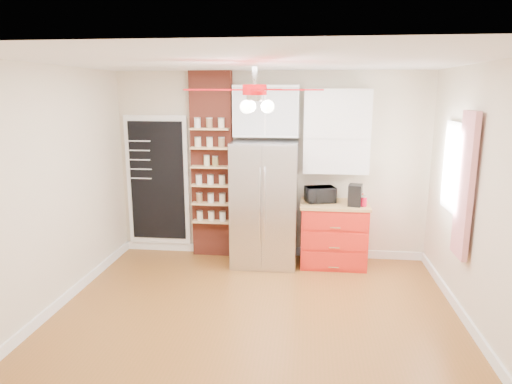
# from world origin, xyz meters

# --- Properties ---
(floor) EXTENTS (4.50, 4.50, 0.00)m
(floor) POSITION_xyz_m (0.00, 0.00, 0.00)
(floor) COLOR brown
(floor) RESTS_ON ground
(ceiling) EXTENTS (4.50, 4.50, 0.00)m
(ceiling) POSITION_xyz_m (0.00, 0.00, 2.70)
(ceiling) COLOR white
(ceiling) RESTS_ON wall_back
(wall_back) EXTENTS (4.50, 0.02, 2.70)m
(wall_back) POSITION_xyz_m (0.00, 2.00, 1.35)
(wall_back) COLOR beige
(wall_back) RESTS_ON floor
(wall_front) EXTENTS (4.50, 0.02, 2.70)m
(wall_front) POSITION_xyz_m (0.00, -2.00, 1.35)
(wall_front) COLOR beige
(wall_front) RESTS_ON floor
(wall_left) EXTENTS (0.02, 4.00, 2.70)m
(wall_left) POSITION_xyz_m (-2.25, 0.00, 1.35)
(wall_left) COLOR beige
(wall_left) RESTS_ON floor
(wall_right) EXTENTS (0.02, 4.00, 2.70)m
(wall_right) POSITION_xyz_m (2.25, 0.00, 1.35)
(wall_right) COLOR beige
(wall_right) RESTS_ON floor
(chalkboard) EXTENTS (0.95, 0.05, 1.95)m
(chalkboard) POSITION_xyz_m (-1.70, 1.96, 1.10)
(chalkboard) COLOR white
(chalkboard) RESTS_ON wall_back
(brick_pillar) EXTENTS (0.60, 0.16, 2.70)m
(brick_pillar) POSITION_xyz_m (-0.85, 1.92, 1.35)
(brick_pillar) COLOR brown
(brick_pillar) RESTS_ON floor
(fridge) EXTENTS (0.90, 0.70, 1.75)m
(fridge) POSITION_xyz_m (-0.05, 1.63, 0.88)
(fridge) COLOR silver
(fridge) RESTS_ON floor
(upper_glass_cabinet) EXTENTS (0.90, 0.35, 0.70)m
(upper_glass_cabinet) POSITION_xyz_m (-0.05, 1.82, 2.15)
(upper_glass_cabinet) COLOR white
(upper_glass_cabinet) RESTS_ON wall_back
(red_cabinet) EXTENTS (0.94, 0.64, 0.90)m
(red_cabinet) POSITION_xyz_m (0.92, 1.68, 0.45)
(red_cabinet) COLOR red
(red_cabinet) RESTS_ON floor
(upper_shelf_unit) EXTENTS (0.90, 0.30, 1.15)m
(upper_shelf_unit) POSITION_xyz_m (0.92, 1.85, 1.88)
(upper_shelf_unit) COLOR white
(upper_shelf_unit) RESTS_ON wall_back
(window) EXTENTS (0.04, 0.75, 1.05)m
(window) POSITION_xyz_m (2.23, 0.90, 1.55)
(window) COLOR white
(window) RESTS_ON wall_right
(curtain) EXTENTS (0.06, 0.40, 1.55)m
(curtain) POSITION_xyz_m (2.18, 0.35, 1.45)
(curtain) COLOR red
(curtain) RESTS_ON wall_right
(ceiling_fan) EXTENTS (1.40, 1.40, 0.44)m
(ceiling_fan) POSITION_xyz_m (0.00, 0.00, 2.42)
(ceiling_fan) COLOR silver
(ceiling_fan) RESTS_ON ceiling
(toaster_oven) EXTENTS (0.45, 0.37, 0.22)m
(toaster_oven) POSITION_xyz_m (0.72, 1.72, 1.01)
(toaster_oven) COLOR black
(toaster_oven) RESTS_ON red_cabinet
(coffee_maker) EXTENTS (0.21, 0.25, 0.29)m
(coffee_maker) POSITION_xyz_m (1.18, 1.57, 1.04)
(coffee_maker) COLOR black
(coffee_maker) RESTS_ON red_cabinet
(canister_left) EXTENTS (0.12, 0.12, 0.13)m
(canister_left) POSITION_xyz_m (1.29, 1.55, 0.96)
(canister_left) COLOR #B00924
(canister_left) RESTS_ON red_cabinet
(canister_right) EXTENTS (0.09, 0.09, 0.14)m
(canister_right) POSITION_xyz_m (1.27, 1.75, 0.97)
(canister_right) COLOR red
(canister_right) RESTS_ON red_cabinet
(pantry_jar_oats) EXTENTS (0.10, 0.10, 0.14)m
(pantry_jar_oats) POSITION_xyz_m (-0.90, 1.77, 1.44)
(pantry_jar_oats) COLOR beige
(pantry_jar_oats) RESTS_ON brick_pillar
(pantry_jar_beans) EXTENTS (0.10, 0.10, 0.13)m
(pantry_jar_beans) POSITION_xyz_m (-0.77, 1.77, 1.44)
(pantry_jar_beans) COLOR olive
(pantry_jar_beans) RESTS_ON brick_pillar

